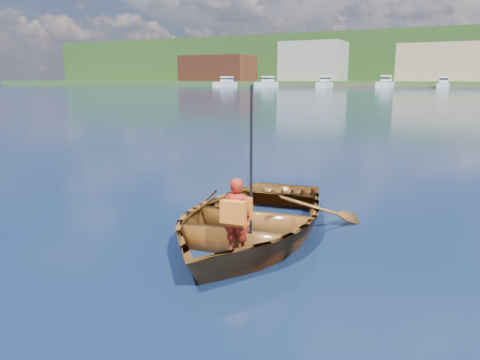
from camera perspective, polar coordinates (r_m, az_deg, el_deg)
The scene contains 7 objects.
ground at distance 6.68m, azimuth -4.56°, elevation -8.81°, with size 600.00×600.00×0.00m.
rowboat at distance 7.16m, azimuth 1.06°, elevation -4.84°, with size 3.45×4.55×0.89m.
child_paddler at distance 6.21m, azimuth -0.39°, elevation -4.18°, with size 0.40×0.37×2.22m.
shoreline at distance 242.12m, azimuth 25.93°, elevation 12.78°, with size 400.00×140.00×22.00m.
dock at distance 153.38m, azimuth 26.59°, elevation 10.09°, with size 159.92×14.36×0.80m.
waterfront_buildings at distance 170.80m, azimuth 22.94°, elevation 12.96°, with size 202.00×16.00×14.00m.
marina_yachts at distance 149.32m, azimuth 21.09°, elevation 10.90°, with size 142.74×12.77×4.24m.
Camera 1 is at (3.20, -5.36, 2.38)m, focal length 35.00 mm.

